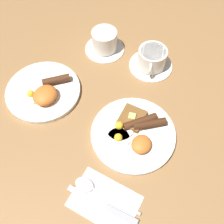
{
  "coord_description": "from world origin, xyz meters",
  "views": [
    {
      "loc": [
        -0.32,
        -0.14,
        0.69
      ],
      "look_at": [
        0.02,
        0.09,
        0.03
      ],
      "focal_mm": 42.0,
      "sensor_mm": 36.0,
      "label": 1
    }
  ],
  "objects": [
    {
      "name": "teacup_near",
      "position": [
        0.26,
        0.09,
        0.03
      ],
      "size": [
        0.15,
        0.15,
        0.07
      ],
      "color": "white",
      "rests_on": "ground_plane"
    },
    {
      "name": "napkin",
      "position": [
        -0.2,
        -0.04,
        0.0
      ],
      "size": [
        0.13,
        0.18,
        0.01
      ],
      "primitive_type": "cube",
      "rotation": [
        0.0,
        0.0,
        0.09
      ],
      "color": "white",
      "rests_on": "ground_plane"
    },
    {
      "name": "spoon",
      "position": [
        -0.2,
        0.01,
        0.01
      ],
      "size": [
        0.04,
        0.19,
        0.01
      ],
      "rotation": [
        0.0,
        0.0,
        1.68
      ],
      "color": "silver",
      "rests_on": "napkin"
    },
    {
      "name": "ground_plane",
      "position": [
        0.0,
        0.0,
        0.0
      ],
      "size": [
        3.0,
        3.0,
        0.0
      ],
      "primitive_type": "plane",
      "color": "olive"
    },
    {
      "name": "knife",
      "position": [
        -0.21,
        -0.05,
        0.01
      ],
      "size": [
        0.04,
        0.2,
        0.01
      ],
      "rotation": [
        0.0,
        0.0,
        1.7
      ],
      "color": "silver",
      "rests_on": "napkin"
    },
    {
      "name": "breakfast_plate_near",
      "position": [
        0.0,
        0.0,
        0.01
      ],
      "size": [
        0.25,
        0.25,
        0.04
      ],
      "color": "white",
      "rests_on": "ground_plane"
    },
    {
      "name": "teacup_far",
      "position": [
        0.24,
        0.27,
        0.04
      ],
      "size": [
        0.14,
        0.14,
        0.08
      ],
      "color": "white",
      "rests_on": "ground_plane"
    },
    {
      "name": "breakfast_plate_far",
      "position": [
        -0.03,
        0.32,
        0.01
      ],
      "size": [
        0.24,
        0.24,
        0.05
      ],
      "color": "white",
      "rests_on": "ground_plane"
    }
  ]
}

